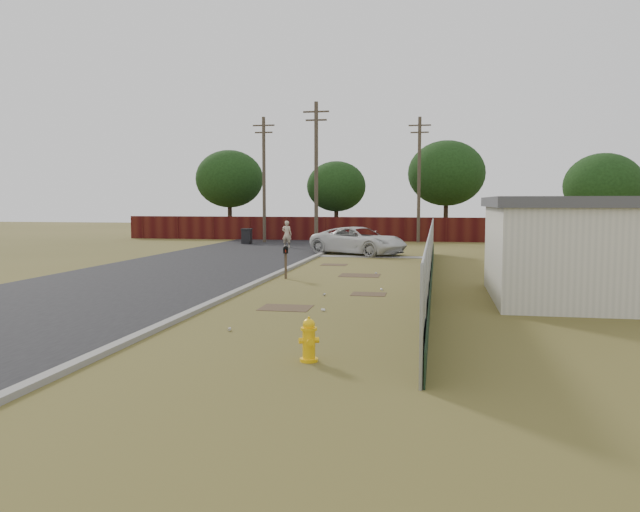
% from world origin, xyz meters
% --- Properties ---
extents(ground, '(120.00, 120.00, 0.00)m').
position_xyz_m(ground, '(0.00, 0.00, 0.00)').
color(ground, olive).
rests_on(ground, ground).
extents(street, '(15.10, 60.00, 0.12)m').
position_xyz_m(street, '(-6.76, 8.05, 0.02)').
color(street, black).
rests_on(street, ground).
extents(chainlink_fence, '(0.10, 27.06, 2.02)m').
position_xyz_m(chainlink_fence, '(3.12, 1.03, 0.80)').
color(chainlink_fence, '#96999E').
rests_on(chainlink_fence, ground).
extents(privacy_fence, '(30.00, 0.12, 1.80)m').
position_xyz_m(privacy_fence, '(-6.00, 25.00, 0.90)').
color(privacy_fence, '#46140F').
rests_on(privacy_fence, ground).
extents(utility_poles, '(12.60, 8.24, 9.00)m').
position_xyz_m(utility_poles, '(-3.67, 20.67, 4.69)').
color(utility_poles, brown).
rests_on(utility_poles, ground).
extents(houses, '(9.30, 17.24, 3.10)m').
position_xyz_m(houses, '(9.70, 3.13, 1.56)').
color(houses, beige).
rests_on(houses, ground).
extents(horizon_trees, '(33.32, 31.94, 7.78)m').
position_xyz_m(horizon_trees, '(0.84, 23.56, 4.63)').
color(horizon_trees, '#352418').
rests_on(horizon_trees, ground).
extents(fire_hydrant, '(0.44, 0.44, 0.84)m').
position_xyz_m(fire_hydrant, '(1.01, -10.59, 0.39)').
color(fire_hydrant, yellow).
rests_on(fire_hydrant, ground).
extents(mailbox, '(0.30, 0.56, 1.28)m').
position_xyz_m(mailbox, '(-2.38, 1.47, 1.01)').
color(mailbox, brown).
rests_on(mailbox, ground).
extents(pickup_truck, '(6.12, 4.96, 1.55)m').
position_xyz_m(pickup_truck, '(-0.97, 12.90, 0.78)').
color(pickup_truck, silver).
rests_on(pickup_truck, ground).
extents(pedestrian, '(0.68, 0.49, 1.75)m').
position_xyz_m(pedestrian, '(-6.14, 17.14, 0.87)').
color(pedestrian, '#C6B391').
rests_on(pedestrian, ground).
extents(trash_bin, '(0.73, 0.77, 1.08)m').
position_xyz_m(trash_bin, '(-9.77, 20.17, 0.55)').
color(trash_bin, black).
rests_on(trash_bin, ground).
extents(scattered_litter, '(2.96, 12.01, 0.07)m').
position_xyz_m(scattered_litter, '(0.25, -2.71, 0.04)').
color(scattered_litter, silver).
rests_on(scattered_litter, ground).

